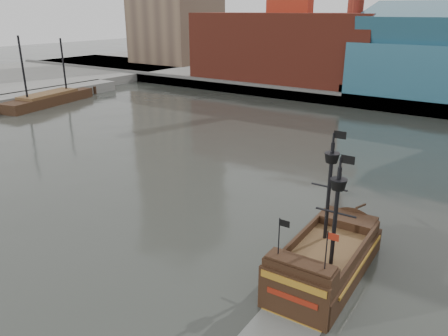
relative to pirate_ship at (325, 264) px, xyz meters
The scene contains 6 objects.
ground 16.05m from the pirate_ship, 157.39° to the right, with size 400.00×400.00×0.00m, color #2A2D28.
promenade_far 87.10m from the pirate_ship, 99.78° to the left, with size 220.00×60.00×2.00m, color slate.
seawall 58.25m from the pirate_ship, 104.71° to the left, with size 220.00×1.00×2.60m, color #4C4C49.
pier 76.60m from the pirate_ship, 161.87° to the left, with size 6.00×40.00×2.00m, color slate.
pirate_ship is the anchor object (origin of this frame).
docked_vessel 72.17m from the pirate_ship, 159.86° to the left, with size 8.69×21.08×13.99m.
Camera 1 is at (23.95, -19.45, 17.63)m, focal length 35.00 mm.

